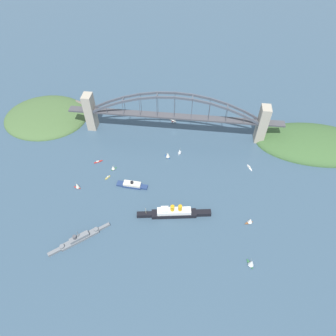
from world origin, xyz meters
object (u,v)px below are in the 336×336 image
at_px(small_boat_1, 180,151).
at_px(small_boat_2, 250,221).
at_px(harbor_arch_bridge, 174,116).
at_px(small_boat_6, 251,263).
at_px(small_boat_8, 98,162).
at_px(seaplane_second_in_formation, 194,119).
at_px(small_boat_5, 168,155).
at_px(seaplane_taxiing_near_bridge, 173,121).
at_px(small_boat_7, 77,186).
at_px(ocean_liner, 174,213).
at_px(harbor_ferry_steamer, 132,185).
at_px(small_boat_0, 108,177).
at_px(small_boat_4, 249,168).
at_px(small_boat_3, 113,168).
at_px(naval_cruiser, 79,239).

distance_m(small_boat_1, small_boat_2, 137.52).
distance_m(harbor_arch_bridge, small_boat_6, 223.59).
xyz_separation_m(harbor_arch_bridge, small_boat_8, (97.34, 71.79, -30.81)).
xyz_separation_m(small_boat_1, small_boat_8, (109.44, 29.20, -3.55)).
relative_size(seaplane_second_in_formation, small_boat_6, 0.91).
height_order(harbor_arch_bridge, small_boat_5, harbor_arch_bridge).
xyz_separation_m(seaplane_taxiing_near_bridge, small_boat_7, (106.63, 145.19, 2.58)).
distance_m(ocean_liner, harbor_ferry_steamer, 69.27).
xyz_separation_m(small_boat_0, small_boat_4, (-185.30, -38.91, -0.11)).
distance_m(harbor_ferry_steamer, small_boat_3, 39.39).
xyz_separation_m(harbor_ferry_steamer, seaplane_taxiing_near_bridge, (-38.85, -134.03, -0.37)).
xyz_separation_m(harbor_arch_bridge, small_boat_7, (110.62, 119.00, -26.86)).
bearing_deg(small_boat_7, small_boat_2, 172.77).
xyz_separation_m(small_boat_0, small_boat_3, (-3.88, -15.33, 2.58)).
height_order(small_boat_5, small_boat_8, small_boat_5).
bearing_deg(naval_cruiser, small_boat_6, 177.53).
height_order(harbor_arch_bridge, ocean_liner, harbor_arch_bridge).
relative_size(harbor_arch_bridge, ocean_liner, 3.55).
bearing_deg(small_boat_8, small_boat_2, 159.63).
bearing_deg(small_boat_4, small_boat_2, 86.39).
distance_m(harbor_ferry_steamer, small_boat_4, 158.65).
bearing_deg(small_boat_4, small_boat_3, 7.41).
height_order(seaplane_second_in_formation, small_boat_5, small_boat_5).
relative_size(naval_cruiser, small_boat_6, 5.01).
relative_size(harbor_ferry_steamer, small_boat_1, 4.34).
distance_m(ocean_liner, small_boat_7, 128.54).
distance_m(naval_cruiser, small_boat_8, 118.95).
xyz_separation_m(small_boat_1, small_boat_6, (-88.08, 155.56, 1.06)).
bearing_deg(harbor_arch_bridge, seaplane_taxiing_near_bridge, -81.34).
bearing_deg(small_boat_8, small_boat_3, 155.41).
bearing_deg(small_boat_2, small_boat_0, -14.92).
height_order(seaplane_taxiing_near_bridge, small_boat_2, small_boat_2).
height_order(harbor_ferry_steamer, seaplane_taxiing_near_bridge, harbor_ferry_steamer).
bearing_deg(small_boat_8, small_boat_4, -176.50).
xyz_separation_m(small_boat_2, small_boat_3, (175.93, -63.25, -0.60)).
bearing_deg(seaplane_taxiing_near_bridge, ocean_liner, 96.34).
height_order(harbor_ferry_steamer, small_boat_5, small_boat_5).
relative_size(ocean_liner, seaplane_taxiing_near_bridge, 8.08).
bearing_deg(small_boat_1, small_boat_7, 31.91).
relative_size(small_boat_2, small_boat_6, 0.80).
bearing_deg(small_boat_4, small_boat_8, 3.50).
distance_m(harbor_arch_bridge, seaplane_second_in_formation, 53.97).
distance_m(small_boat_2, small_boat_3, 186.96).
height_order(naval_cruiser, harbor_ferry_steamer, naval_cruiser).
bearing_deg(seaplane_second_in_formation, small_boat_3, 49.52).
bearing_deg(small_boat_6, ocean_liner, -31.68).
height_order(seaplane_taxiing_near_bridge, small_boat_3, small_boat_3).
xyz_separation_m(small_boat_6, small_boat_7, (210.80, -79.16, -0.65)).
relative_size(harbor_arch_bridge, seaplane_taxiing_near_bridge, 28.69).
bearing_deg(seaplane_second_in_formation, small_boat_8, 40.63).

